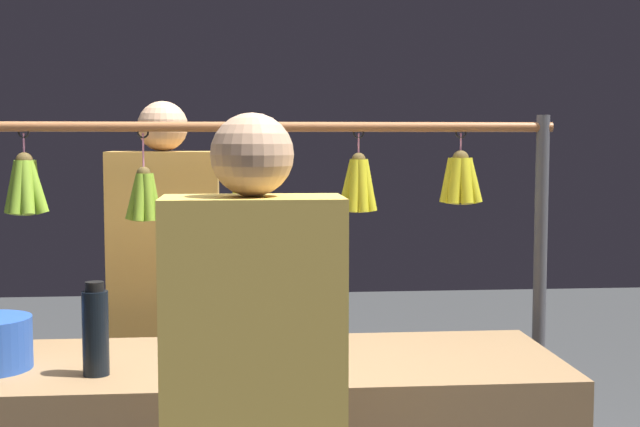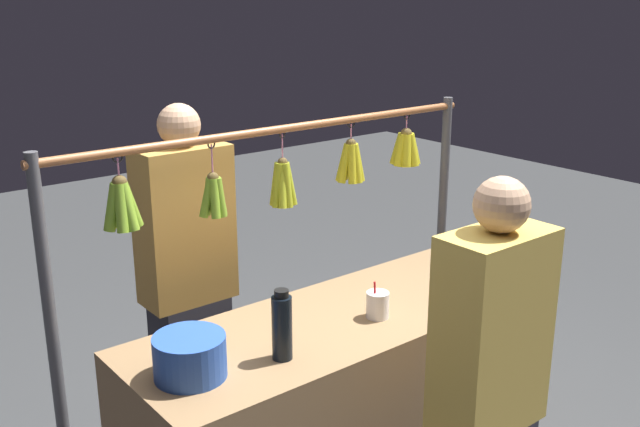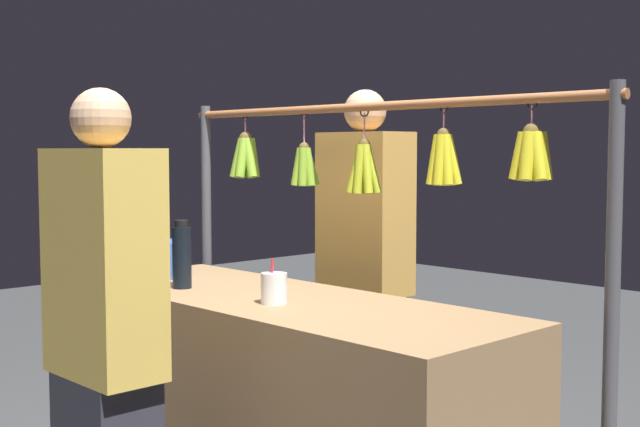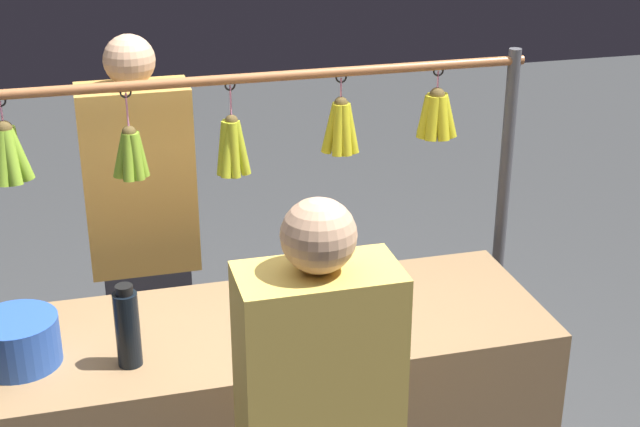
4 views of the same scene
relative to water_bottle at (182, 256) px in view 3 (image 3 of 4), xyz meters
name	(u,v)px [view 3 (image 3 of 4)]	position (x,y,z in m)	size (l,w,h in m)	color
market_counter	(282,424)	(-0.40, -0.13, -0.55)	(1.75, 0.61, 0.87)	olive
display_rack	(367,210)	(-0.41, -0.53, 0.16)	(2.01, 0.14, 1.57)	#4C4C51
water_bottle	(182,256)	(0.00, 0.00, 0.00)	(0.07, 0.07, 0.25)	black
blue_bucket	(157,259)	(0.30, -0.09, -0.05)	(0.23, 0.23, 0.14)	#2952B2
drink_cup	(274,288)	(-0.47, -0.03, -0.07)	(0.09, 0.09, 0.15)	silver
vendor_person	(364,285)	(-0.11, -0.84, -0.19)	(0.38, 0.21, 1.62)	#2D2D38
customer_person	(106,365)	(-0.40, 0.54, -0.23)	(0.37, 0.20, 1.54)	#2D2D38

